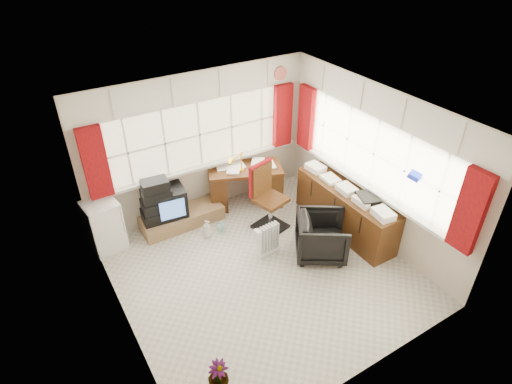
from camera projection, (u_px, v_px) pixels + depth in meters
ground at (263, 272)px, 6.39m from camera, size 4.00×4.00×0.00m
room_walls at (264, 188)px, 5.57m from camera, size 4.00×4.00×4.00m
window_back at (203, 162)px, 7.26m from camera, size 3.70×0.12×3.60m
window_right at (368, 183)px, 6.72m from camera, size 0.12×3.70×3.60m
curtains at (282, 146)px, 6.65m from camera, size 3.83×3.83×1.15m
overhead_cabinets at (285, 96)px, 6.28m from camera, size 3.98×3.98×0.48m
desk at (245, 184)px, 7.69m from camera, size 1.43×1.08×0.78m
desk_lamp at (241, 157)px, 7.30m from camera, size 0.15×0.13×0.38m
task_chair at (265, 194)px, 7.03m from camera, size 0.60×0.62×1.17m
office_chair at (322, 237)px, 6.55m from camera, size 1.05×1.04×0.70m
radiator at (268, 243)px, 6.62m from camera, size 0.38×0.18×0.55m
credenza at (345, 209)px, 7.07m from camera, size 0.50×2.00×0.85m
file_tray at (368, 199)px, 6.58m from camera, size 0.38×0.43×0.12m
tv_bench at (182, 218)px, 7.31m from camera, size 1.40×0.50×0.25m
crt_tv at (168, 202)px, 7.07m from camera, size 0.59×0.56×0.49m
hifi_stack at (157, 202)px, 6.89m from camera, size 0.58×0.40×0.75m
mini_fridge at (104, 225)px, 6.66m from camera, size 0.55×0.55×0.84m
spray_bottle_a at (207, 229)px, 7.01m from camera, size 0.17×0.17×0.31m
spray_bottle_b at (221, 226)px, 7.15m from camera, size 0.10×0.10×0.21m
flower_vase at (218, 377)px, 4.73m from camera, size 0.29×0.29×0.43m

